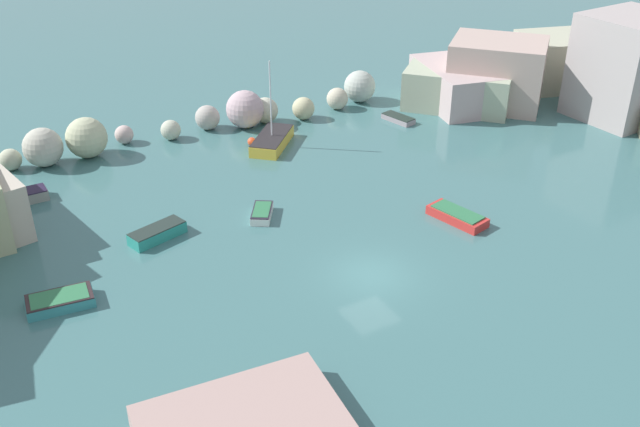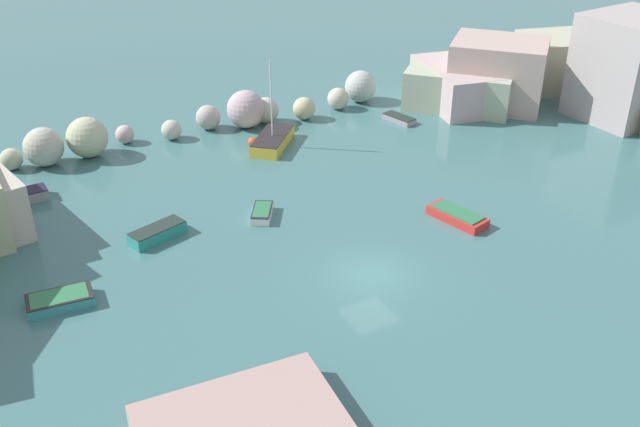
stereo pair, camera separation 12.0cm
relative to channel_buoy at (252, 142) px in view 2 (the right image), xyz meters
The scene contains 11 objects.
cove_water 17.84m from the channel_buoy, 94.77° to the right, with size 160.00×160.00×0.00m, color #3D6B6D.
cliff_headland_right 25.74m from the channel_buoy, 12.24° to the right, with size 22.73×22.02×7.68m.
rock_breakwater 5.29m from the channel_buoy, 136.47° to the left, with size 32.18×3.61×2.79m.
channel_buoy is the anchor object (origin of this frame).
moored_boat_0 11.61m from the channel_buoy, ahead, with size 1.62×2.74×0.44m.
moored_boat_1 13.30m from the channel_buoy, 137.36° to the right, with size 3.37×2.04×0.70m.
moored_boat_2 20.31m from the channel_buoy, 141.03° to the right, with size 3.23×1.88×0.59m.
moored_boat_3 1.44m from the channel_buoy, 33.05° to the right, with size 4.51×4.67×6.13m.
moored_boat_4 15.95m from the channel_buoy, behind, with size 3.75×1.38×0.68m.
moored_boat_6 16.50m from the channel_buoy, 69.17° to the right, with size 2.20×3.74×0.60m.
moored_boat_7 10.30m from the channel_buoy, 111.26° to the right, with size 2.12×2.49×0.52m.
Camera 2 is at (-17.18, -25.69, 20.76)m, focal length 41.02 mm.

